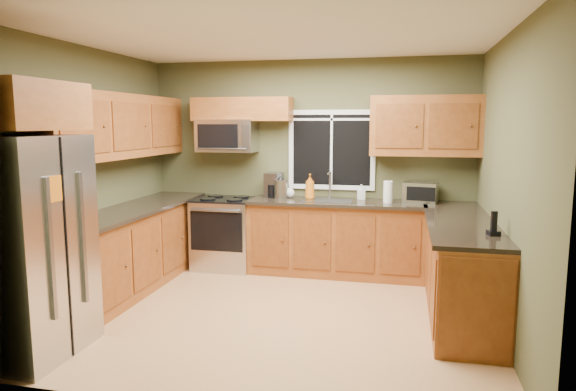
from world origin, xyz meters
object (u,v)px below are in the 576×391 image
at_px(paper_towel_roll, 388,192).
at_px(soap_bottle_c, 290,191).
at_px(range, 225,233).
at_px(soap_bottle_a, 310,187).
at_px(coffee_maker, 274,186).
at_px(microwave, 227,136).
at_px(kettle, 281,188).
at_px(toaster_oven, 420,192).
at_px(refrigerator, 28,247).
at_px(cordless_phone, 494,228).
at_px(soap_bottle_b, 361,192).

height_order(paper_towel_roll, soap_bottle_c, paper_towel_roll).
bearing_deg(range, soap_bottle_a, 3.17).
xyz_separation_m(range, coffee_maker, (0.62, 0.17, 0.62)).
distance_m(microwave, kettle, 1.00).
distance_m(microwave, toaster_oven, 2.56).
xyz_separation_m(refrigerator, microwave, (0.69, 2.91, 0.83)).
height_order(refrigerator, range, refrigerator).
height_order(microwave, cordless_phone, microwave).
bearing_deg(paper_towel_roll, toaster_oven, 16.55).
height_order(kettle, cordless_phone, kettle).
xyz_separation_m(refrigerator, soap_bottle_c, (1.52, 2.92, 0.12)).
bearing_deg(paper_towel_roll, range, 179.84).
bearing_deg(soap_bottle_a, toaster_oven, 1.95).
bearing_deg(microwave, paper_towel_roll, -3.89).
relative_size(soap_bottle_c, cordless_phone, 0.80).
height_order(microwave, paper_towel_roll, microwave).
distance_m(microwave, cordless_phone, 3.60).
bearing_deg(paper_towel_roll, microwave, 176.11).
bearing_deg(cordless_phone, refrigerator, -163.37).
relative_size(coffee_maker, paper_towel_roll, 1.08).
xyz_separation_m(coffee_maker, kettle, (0.13, -0.15, -0.01)).
relative_size(kettle, cordless_phone, 1.42).
xyz_separation_m(coffee_maker, cordless_phone, (2.41, -1.83, -0.08)).
xyz_separation_m(coffee_maker, soap_bottle_c, (0.22, -0.02, -0.06)).
height_order(soap_bottle_a, cordless_phone, soap_bottle_a).
distance_m(range, kettle, 0.96).
bearing_deg(paper_towel_roll, cordless_phone, -60.30).
bearing_deg(microwave, soap_bottle_a, -3.81).
bearing_deg(paper_towel_roll, coffee_maker, 173.23).
xyz_separation_m(soap_bottle_b, cordless_phone, (1.28, -1.84, -0.03)).
bearing_deg(soap_bottle_c, paper_towel_roll, -7.02).
height_order(refrigerator, soap_bottle_c, refrigerator).
relative_size(soap_bottle_a, soap_bottle_b, 1.70).
bearing_deg(refrigerator, kettle, 62.71).
bearing_deg(soap_bottle_a, soap_bottle_c, 162.96).
xyz_separation_m(refrigerator, coffee_maker, (1.30, 2.94, 0.19)).
bearing_deg(range, refrigerator, -103.97).
bearing_deg(soap_bottle_c, soap_bottle_a, -17.04).
xyz_separation_m(kettle, paper_towel_roll, (1.34, -0.02, -0.01)).
bearing_deg(soap_bottle_c, refrigerator, -117.56).
relative_size(soap_bottle_b, soap_bottle_c, 1.13).
bearing_deg(microwave, coffee_maker, 3.03).
relative_size(range, cordless_phone, 4.46).
distance_m(coffee_maker, cordless_phone, 3.03).
bearing_deg(kettle, soap_bottle_a, 6.98).
distance_m(range, soap_bottle_b, 1.85).
height_order(refrigerator, soap_bottle_b, refrigerator).
bearing_deg(microwave, refrigerator, -103.34).
bearing_deg(soap_bottle_a, microwave, 176.19).
bearing_deg(cordless_phone, toaster_oven, 107.59).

